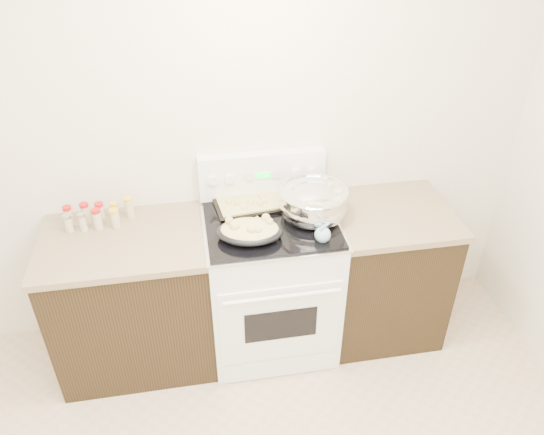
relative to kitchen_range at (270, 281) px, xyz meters
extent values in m
cube|color=silver|center=(-0.35, 0.35, 0.86)|extent=(4.00, 0.05, 2.70)
cube|color=black|center=(-0.83, 0.01, -0.05)|extent=(0.90, 0.64, 0.88)
cube|color=brown|center=(-0.83, 0.01, 0.41)|extent=(0.93, 0.67, 0.04)
cube|color=black|center=(0.73, 0.01, -0.05)|extent=(0.70, 0.64, 0.88)
cube|color=brown|center=(0.73, 0.01, 0.41)|extent=(0.73, 0.67, 0.04)
cube|color=white|center=(0.00, 0.00, -0.03)|extent=(0.76, 0.66, 0.92)
cube|color=white|center=(0.00, -0.34, -0.04)|extent=(0.70, 0.01, 0.55)
cube|color=black|center=(0.00, -0.35, -0.04)|extent=(0.42, 0.01, 0.22)
cylinder|color=white|center=(0.00, -0.38, 0.21)|extent=(0.65, 0.02, 0.02)
cube|color=white|center=(0.00, -0.34, -0.41)|extent=(0.70, 0.01, 0.14)
cube|color=silver|center=(0.00, 0.00, 0.44)|extent=(0.78, 0.68, 0.01)
cube|color=black|center=(0.00, 0.00, 0.45)|extent=(0.74, 0.64, 0.01)
cube|color=white|center=(0.00, 0.29, 0.59)|extent=(0.76, 0.07, 0.28)
cylinder|color=white|center=(-0.30, 0.24, 0.61)|extent=(0.06, 0.02, 0.06)
cylinder|color=white|center=(-0.20, 0.24, 0.61)|extent=(0.06, 0.02, 0.06)
cylinder|color=white|center=(0.20, 0.24, 0.61)|extent=(0.06, 0.02, 0.06)
cylinder|color=white|center=(0.30, 0.24, 0.61)|extent=(0.06, 0.02, 0.06)
cube|color=#19E533|center=(0.00, 0.25, 0.61)|extent=(0.09, 0.00, 0.04)
cube|color=silver|center=(-0.08, 0.25, 0.61)|extent=(0.05, 0.00, 0.05)
cube|color=silver|center=(0.08, 0.25, 0.61)|extent=(0.05, 0.00, 0.05)
ellipsoid|color=silver|center=(0.25, 0.00, 0.53)|extent=(0.48, 0.48, 0.23)
cylinder|color=silver|center=(0.25, 0.00, 0.46)|extent=(0.21, 0.21, 0.01)
torus|color=silver|center=(0.25, 0.00, 0.62)|extent=(0.39, 0.39, 0.02)
cylinder|color=silver|center=(0.25, 0.00, 0.56)|extent=(0.37, 0.37, 0.13)
cylinder|color=olive|center=(0.25, 0.00, 0.61)|extent=(0.35, 0.35, 0.00)
cube|color=#C7B793|center=(0.32, 0.03, 0.62)|extent=(0.04, 0.04, 0.02)
cube|color=#C7B793|center=(0.20, -0.13, 0.62)|extent=(0.03, 0.03, 0.02)
cube|color=#C7B793|center=(0.38, -0.03, 0.62)|extent=(0.03, 0.03, 0.02)
cube|color=#C7B793|center=(0.13, 0.06, 0.62)|extent=(0.04, 0.04, 0.02)
cube|color=#C7B793|center=(0.23, -0.13, 0.62)|extent=(0.03, 0.03, 0.02)
cube|color=#C7B793|center=(0.37, -0.03, 0.62)|extent=(0.04, 0.04, 0.02)
cube|color=#C7B793|center=(0.39, -0.03, 0.62)|extent=(0.04, 0.04, 0.02)
cube|color=#C7B793|center=(0.36, 0.06, 0.62)|extent=(0.04, 0.04, 0.02)
cube|color=#C7B793|center=(0.24, -0.15, 0.62)|extent=(0.04, 0.04, 0.03)
cube|color=#C7B793|center=(0.32, 0.01, 0.62)|extent=(0.04, 0.04, 0.03)
cube|color=#C7B793|center=(0.35, -0.11, 0.62)|extent=(0.03, 0.03, 0.02)
ellipsoid|color=black|center=(-0.14, -0.14, 0.49)|extent=(0.40, 0.31, 0.08)
ellipsoid|color=#D5C171|center=(-0.14, -0.14, 0.51)|extent=(0.36, 0.28, 0.06)
sphere|color=#D5C171|center=(-0.04, -0.09, 0.54)|extent=(0.05, 0.05, 0.05)
sphere|color=#D5C171|center=(-0.03, -0.13, 0.54)|extent=(0.04, 0.04, 0.04)
sphere|color=#D5C171|center=(-0.24, -0.09, 0.54)|extent=(0.04, 0.04, 0.04)
sphere|color=#D5C171|center=(-0.22, -0.14, 0.54)|extent=(0.05, 0.05, 0.05)
sphere|color=#D5C171|center=(-0.22, -0.13, 0.54)|extent=(0.04, 0.04, 0.04)
sphere|color=#D5C171|center=(-0.22, -0.14, 0.54)|extent=(0.04, 0.04, 0.04)
sphere|color=#D5C171|center=(-0.10, -0.20, 0.54)|extent=(0.04, 0.04, 0.04)
sphere|color=#D5C171|center=(-0.13, -0.19, 0.54)|extent=(0.06, 0.06, 0.06)
cube|color=black|center=(-0.09, 0.19, 0.46)|extent=(0.46, 0.35, 0.02)
cube|color=#D5C171|center=(-0.09, 0.19, 0.48)|extent=(0.41, 0.30, 0.02)
sphere|color=#D5C171|center=(-0.01, 0.19, 0.49)|extent=(0.04, 0.04, 0.04)
sphere|color=#D5C171|center=(-0.13, 0.27, 0.49)|extent=(0.03, 0.03, 0.03)
sphere|color=#D5C171|center=(-0.22, 0.18, 0.49)|extent=(0.04, 0.04, 0.04)
sphere|color=#D5C171|center=(-0.13, 0.10, 0.49)|extent=(0.04, 0.04, 0.04)
sphere|color=#D5C171|center=(-0.01, 0.15, 0.49)|extent=(0.04, 0.04, 0.04)
sphere|color=#D5C171|center=(-0.17, 0.16, 0.49)|extent=(0.04, 0.04, 0.04)
sphere|color=#D5C171|center=(-0.04, 0.13, 0.49)|extent=(0.04, 0.04, 0.04)
sphere|color=#D5C171|center=(-0.22, 0.18, 0.49)|extent=(0.04, 0.04, 0.04)
sphere|color=#D5C171|center=(-0.09, 0.15, 0.49)|extent=(0.04, 0.04, 0.04)
sphere|color=#D5C171|center=(-0.02, 0.21, 0.49)|extent=(0.04, 0.04, 0.04)
cylinder|color=tan|center=(-0.04, -0.06, 0.46)|extent=(0.10, 0.28, 0.01)
sphere|color=tan|center=(-0.08, -0.16, 0.47)|extent=(0.04, 0.04, 0.04)
sphere|color=#7FB2BD|center=(0.25, -0.23, 0.49)|extent=(0.09, 0.09, 0.09)
cylinder|color=#7FB2BD|center=(0.32, -0.15, 0.51)|extent=(0.20, 0.22, 0.08)
cylinder|color=#BFB28C|center=(-1.13, 0.20, 0.48)|extent=(0.05, 0.05, 0.10)
cylinder|color=#B21414|center=(-1.13, 0.20, 0.54)|extent=(0.05, 0.05, 0.02)
cylinder|color=#BFB28C|center=(-1.04, 0.20, 0.48)|extent=(0.05, 0.05, 0.11)
cylinder|color=#B21414|center=(-1.04, 0.20, 0.54)|extent=(0.05, 0.05, 0.02)
cylinder|color=#BFB28C|center=(-0.96, 0.21, 0.48)|extent=(0.05, 0.05, 0.09)
cylinder|color=#B21414|center=(-0.96, 0.21, 0.53)|extent=(0.05, 0.05, 0.02)
cylinder|color=#BFB28C|center=(-0.87, 0.21, 0.48)|extent=(0.04, 0.04, 0.09)
cylinder|color=gold|center=(-0.87, 0.21, 0.53)|extent=(0.04, 0.04, 0.02)
cylinder|color=#BFB28C|center=(-0.79, 0.21, 0.49)|extent=(0.05, 0.05, 0.11)
cylinder|color=gold|center=(-0.79, 0.21, 0.55)|extent=(0.05, 0.05, 0.02)
cylinder|color=#BFB28C|center=(-1.12, 0.12, 0.47)|extent=(0.04, 0.04, 0.09)
cylinder|color=#B2B2B7|center=(-1.12, 0.12, 0.53)|extent=(0.05, 0.05, 0.02)
cylinder|color=#BFB28C|center=(-1.04, 0.12, 0.48)|extent=(0.04, 0.04, 0.09)
cylinder|color=#B2B2B7|center=(-1.04, 0.12, 0.53)|extent=(0.04, 0.04, 0.02)
cylinder|color=#BFB28C|center=(-0.96, 0.12, 0.49)|extent=(0.05, 0.05, 0.11)
cylinder|color=#B21414|center=(-0.96, 0.12, 0.55)|extent=(0.05, 0.05, 0.02)
cylinder|color=#BFB28C|center=(-0.87, 0.12, 0.48)|extent=(0.05, 0.05, 0.10)
cylinder|color=gold|center=(-0.87, 0.12, 0.54)|extent=(0.05, 0.05, 0.02)
camera|label=1|loc=(-0.42, -2.46, 2.16)|focal=35.00mm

